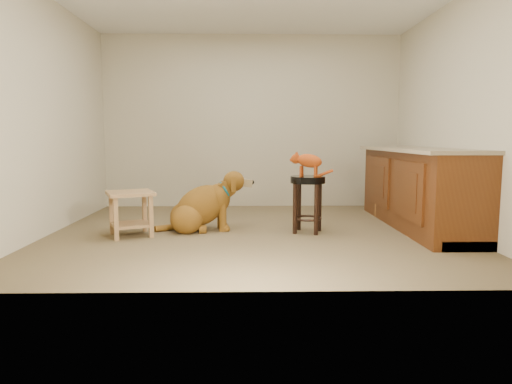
{
  "coord_description": "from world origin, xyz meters",
  "views": [
    {
      "loc": [
        -0.07,
        -5.04,
        1.06
      ],
      "look_at": [
        0.03,
        0.06,
        0.45
      ],
      "focal_mm": 32.0,
      "sensor_mm": 36.0,
      "label": 1
    }
  ],
  "objects_px": {
    "padded_stool": "(308,193)",
    "side_table": "(131,207)",
    "tabby_kitten": "(307,161)",
    "wood_stool": "(394,191)",
    "golden_retriever": "(202,207)"
  },
  "relations": [
    {
      "from": "side_table",
      "to": "wood_stool",
      "type": "bearing_deg",
      "value": 17.65
    },
    {
      "from": "padded_stool",
      "to": "side_table",
      "type": "relative_size",
      "value": 1.03
    },
    {
      "from": "side_table",
      "to": "golden_retriever",
      "type": "xyz_separation_m",
      "value": [
        0.74,
        0.28,
        -0.05
      ]
    },
    {
      "from": "golden_retriever",
      "to": "wood_stool",
      "type": "bearing_deg",
      "value": 7.17
    },
    {
      "from": "padded_stool",
      "to": "tabby_kitten",
      "type": "relative_size",
      "value": 1.31
    },
    {
      "from": "golden_retriever",
      "to": "tabby_kitten",
      "type": "height_order",
      "value": "tabby_kitten"
    },
    {
      "from": "side_table",
      "to": "padded_stool",
      "type": "bearing_deg",
      "value": 4.36
    },
    {
      "from": "golden_retriever",
      "to": "padded_stool",
      "type": "bearing_deg",
      "value": -15.82
    },
    {
      "from": "padded_stool",
      "to": "wood_stool",
      "type": "bearing_deg",
      "value": 34.68
    },
    {
      "from": "golden_retriever",
      "to": "tabby_kitten",
      "type": "distance_m",
      "value": 1.3
    },
    {
      "from": "tabby_kitten",
      "to": "padded_stool",
      "type": "bearing_deg",
      "value": -5.72
    },
    {
      "from": "wood_stool",
      "to": "golden_retriever",
      "type": "relative_size",
      "value": 0.62
    },
    {
      "from": "padded_stool",
      "to": "tabby_kitten",
      "type": "distance_m",
      "value": 0.35
    },
    {
      "from": "wood_stool",
      "to": "padded_stool",
      "type": "bearing_deg",
      "value": -145.32
    },
    {
      "from": "wood_stool",
      "to": "tabby_kitten",
      "type": "bearing_deg",
      "value": -145.67
    }
  ]
}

